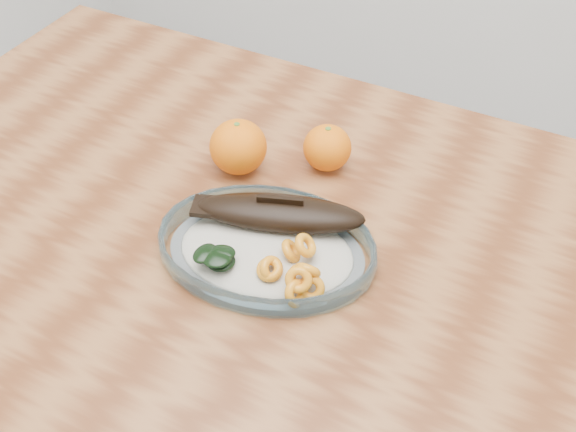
{
  "coord_description": "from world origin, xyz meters",
  "views": [
    {
      "loc": [
        0.36,
        -0.59,
        1.42
      ],
      "look_at": [
        0.05,
        0.03,
        0.77
      ],
      "focal_mm": 45.0,
      "sensor_mm": 36.0,
      "label": 1
    }
  ],
  "objects_px": {
    "plated_meal": "(267,245)",
    "orange_right": "(327,148)",
    "dining_table": "(247,277)",
    "orange_left": "(238,147)"
  },
  "relations": [
    {
      "from": "plated_meal",
      "to": "orange_right",
      "type": "height_order",
      "value": "plated_meal"
    },
    {
      "from": "dining_table",
      "to": "orange_left",
      "type": "relative_size",
      "value": 14.65
    },
    {
      "from": "orange_right",
      "to": "orange_left",
      "type": "bearing_deg",
      "value": -150.26
    },
    {
      "from": "plated_meal",
      "to": "orange_right",
      "type": "relative_size",
      "value": 8.6
    },
    {
      "from": "dining_table",
      "to": "orange_left",
      "type": "height_order",
      "value": "orange_left"
    },
    {
      "from": "plated_meal",
      "to": "orange_left",
      "type": "relative_size",
      "value": 7.3
    },
    {
      "from": "dining_table",
      "to": "orange_left",
      "type": "distance_m",
      "value": 0.19
    },
    {
      "from": "dining_table",
      "to": "orange_right",
      "type": "relative_size",
      "value": 17.27
    },
    {
      "from": "orange_left",
      "to": "dining_table",
      "type": "bearing_deg",
      "value": -57.13
    },
    {
      "from": "dining_table",
      "to": "orange_left",
      "type": "bearing_deg",
      "value": 122.87
    }
  ]
}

